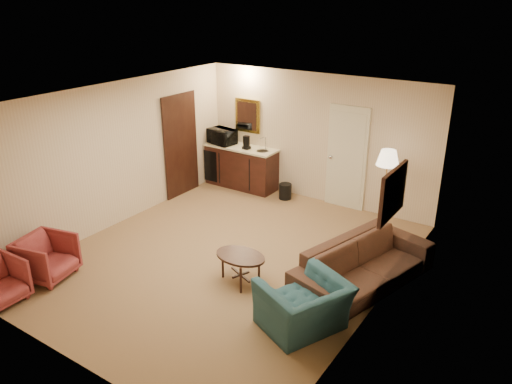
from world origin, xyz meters
TOP-DOWN VIEW (x-y plane):
  - ground at (0.00, 0.00)m, footprint 6.00×6.00m
  - room_walls at (-0.10, 0.77)m, footprint 5.02×6.01m
  - wetbar_cabinet at (-1.65, 2.72)m, footprint 1.64×0.58m
  - sofa at (2.15, 0.43)m, footprint 1.29×2.44m
  - teal_armchair at (1.90, -0.95)m, footprint 1.04×1.22m
  - rose_chair_near at (-1.90, -2.00)m, footprint 0.81×0.84m
  - coffee_table at (0.60, -0.50)m, footprint 0.93×0.79m
  - floor_lamp at (1.70, 2.40)m, footprint 0.51×0.51m
  - waste_bin at (-0.49, 2.65)m, footprint 0.33×0.33m
  - microwave at (-2.13, 2.67)m, footprint 0.65×0.43m
  - coffee_maker at (-1.47, 2.65)m, footprint 0.15×0.15m

SIDE VIEW (x-z plane):
  - ground at x=0.00m, z-range 0.00..0.00m
  - waste_bin at x=-0.49m, z-range 0.00..0.33m
  - coffee_table at x=0.60m, z-range 0.00..0.45m
  - rose_chair_near at x=-1.90m, z-range 0.00..0.73m
  - teal_armchair at x=1.90m, z-range 0.00..0.90m
  - sofa at x=2.15m, z-range 0.00..0.92m
  - wetbar_cabinet at x=-1.65m, z-range 0.00..0.92m
  - floor_lamp at x=1.70m, z-range 0.00..1.51m
  - coffee_maker at x=-1.47m, z-range 0.92..1.20m
  - microwave at x=-2.13m, z-range 0.92..1.33m
  - room_walls at x=-0.10m, z-range 0.41..3.02m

